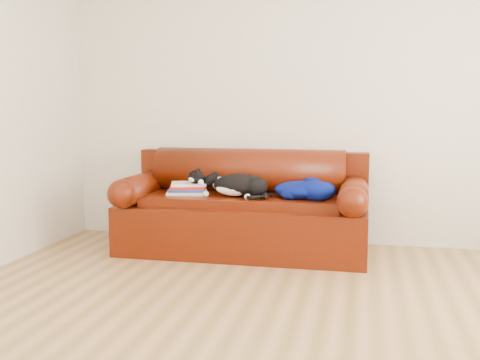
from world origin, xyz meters
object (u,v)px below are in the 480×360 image
object	(u,v)px
book_stack	(188,188)
blanket	(303,189)
cat	(239,186)
sofa_base	(244,225)

from	to	relation	value
book_stack	blanket	bearing A→B (deg)	0.11
cat	blanket	size ratio (longest dim) A/B	1.13
sofa_base	book_stack	size ratio (longest dim) A/B	5.91
sofa_base	book_stack	bearing A→B (deg)	-173.01
sofa_base	book_stack	world-z (taller)	book_stack
sofa_base	book_stack	distance (m)	0.58
book_stack	sofa_base	bearing A→B (deg)	6.99
sofa_base	blanket	xyz separation A→B (m)	(0.52, -0.06, 0.34)
cat	blanket	bearing A→B (deg)	23.99
sofa_base	cat	world-z (taller)	cat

